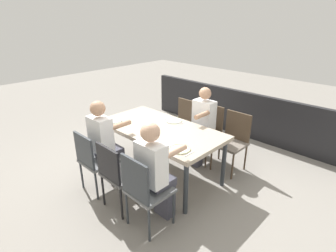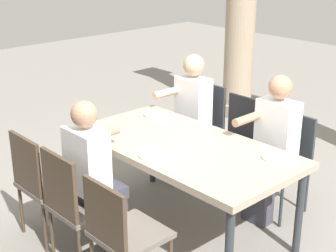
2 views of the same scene
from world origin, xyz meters
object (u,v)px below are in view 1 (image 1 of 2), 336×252
chair_mid_south (208,129)px  diner_guest_third (201,124)px  diner_woman_green (106,142)px  plate_1 (174,121)px  chair_west_north (144,188)px  chair_mid_north (118,172)px  plate_2 (115,121)px  dining_table (160,132)px  chair_east_south (183,121)px  plate_0 (180,149)px  chair_west_south (233,138)px  chair_east_north (94,158)px  diner_man_white (156,170)px

chair_mid_south → diner_guest_third: 0.24m
diner_woman_green → plate_1: (-0.31, -1.03, 0.10)m
chair_west_north → chair_mid_north: 0.48m
plate_1 → plate_2: (0.64, 0.63, 0.00)m
dining_table → chair_east_south: chair_east_south is taller
chair_mid_south → diner_woman_green: diner_woman_green is taller
dining_table → chair_west_north: chair_west_north is taller
chair_mid_south → plate_0: size_ratio=3.65×
chair_west_south → diner_guest_third: 0.54m
chair_west_south → diner_woman_green: 1.91m
chair_mid_south → chair_east_south: bearing=0.6°
chair_mid_north → plate_2: size_ratio=4.27×
chair_west_south → plate_0: 1.25m
chair_mid_north → chair_east_north: size_ratio=1.03×
dining_table → diner_guest_third: diner_guest_third is taller
chair_west_north → diner_guest_third: diner_guest_third is taller
chair_mid_south → plate_0: 1.33m
plate_1 → plate_0: bearing=137.5°
dining_table → diner_woman_green: size_ratio=1.46×
dining_table → chair_west_south: chair_west_south is taller
chair_west_south → plate_1: size_ratio=3.68×
chair_west_north → diner_guest_third: size_ratio=0.75×
chair_east_north → diner_woman_green: 0.27m
diner_man_white → plate_1: size_ratio=5.14×
chair_east_south → diner_guest_third: (-0.54, 0.18, 0.15)m
diner_man_white → plate_2: bearing=-17.3°
chair_west_north → chair_west_south: chair_west_north is taller
dining_table → chair_mid_north: bearing=102.1°
chair_west_south → chair_east_south: size_ratio=1.02×
chair_mid_north → chair_west_north: bearing=179.5°
dining_table → diner_woman_green: diner_woman_green is taller
chair_east_north → chair_mid_south: bearing=-106.6°
chair_west_north → plate_0: size_ratio=3.72×
chair_mid_south → chair_east_south: chair_mid_south is taller
dining_table → chair_east_north: 0.99m
chair_mid_north → chair_east_north: (0.54, 0.00, -0.03)m
chair_west_south → plate_2: 1.83m
chair_east_south → diner_man_white: (-1.03, 1.63, 0.16)m
dining_table → plate_1: 0.33m
chair_west_north → chair_west_south: size_ratio=1.03×
chair_west_north → chair_mid_north: bearing=-0.5°
chair_mid_north → chair_mid_south: (-0.00, -1.82, -0.01)m
dining_table → plate_2: bearing=24.8°
chair_mid_south → diner_man_white: bearing=106.5°
chair_west_south → diner_guest_third: diner_guest_third is taller
chair_mid_south → chair_west_north: bearing=104.9°
diner_man_white → plate_2: (1.35, -0.42, 0.10)m
chair_west_north → chair_west_south: bearing=-90.0°
diner_woman_green → diner_guest_third: 1.52m
diner_woman_green → diner_man_white: bearing=178.4°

